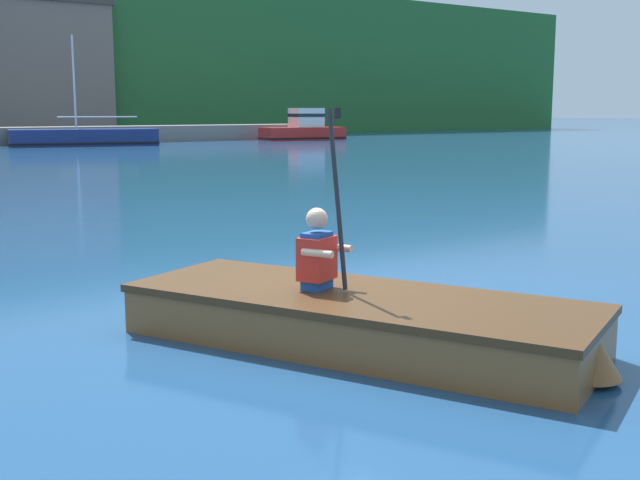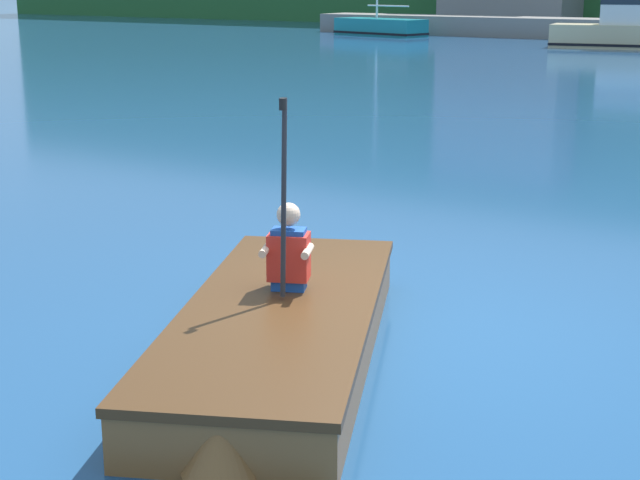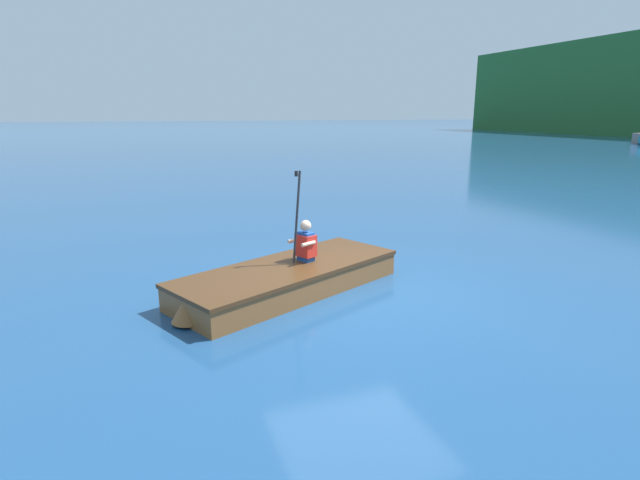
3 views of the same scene
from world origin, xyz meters
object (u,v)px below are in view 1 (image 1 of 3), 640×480
rowboat_foreground (364,317)px  person_paddler (318,252)px  moored_boat_dock_west_inner (84,138)px  moored_boat_dock_east_inner (304,129)px

rowboat_foreground → person_paddler: size_ratio=2.73×
moored_boat_dock_west_inner → person_paddler: moored_boat_dock_west_inner is taller
moored_boat_dock_west_inner → rowboat_foreground: moored_boat_dock_west_inner is taller
moored_boat_dock_east_inner → rowboat_foreground: (-23.23, -35.59, -0.43)m
person_paddler → rowboat_foreground: bearing=-64.8°
moored_boat_dock_west_inner → person_paddler: 36.56m
moored_boat_dock_west_inner → person_paddler: (-10.02, -35.16, 0.30)m
moored_boat_dock_west_inner → moored_boat_dock_east_inner: bearing=0.3°
moored_boat_dock_east_inner → person_paddler: (-23.40, -35.23, 0.04)m
moored_boat_dock_east_inner → person_paddler: moored_boat_dock_east_inner is taller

